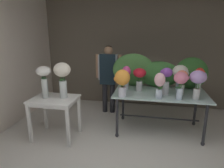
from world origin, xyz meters
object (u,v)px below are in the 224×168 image
at_px(vase_ivory_ranunculus, 180,74).
at_px(vase_cream_lisianthus_tall, 62,75).
at_px(vase_fuchsia_dahlias, 126,76).
at_px(vase_crimson_lilies, 139,76).
at_px(vase_violet_peonies, 166,79).
at_px(vase_coral_roses, 182,80).
at_px(vase_scarlet_stock, 199,77).
at_px(vase_blush_carnations, 159,84).
at_px(vase_sunset_hydrangea, 122,80).
at_px(side_table_white, 54,103).
at_px(vase_rosy_anemones, 181,82).
at_px(vase_lilac_tulips, 198,80).
at_px(florist, 108,72).
at_px(display_table_glass, 160,98).
at_px(vase_white_roses_tall, 44,78).

height_order(vase_ivory_ranunculus, vase_cream_lisianthus_tall, vase_cream_lisianthus_tall).
bearing_deg(vase_fuchsia_dahlias, vase_crimson_lilies, -15.09).
xyz_separation_m(vase_crimson_lilies, vase_violet_peonies, (0.48, -0.13, 0.00)).
distance_m(vase_coral_roses, vase_scarlet_stock, 0.44).
xyz_separation_m(vase_blush_carnations, vase_sunset_hydrangea, (-0.63, -0.06, 0.04)).
distance_m(vase_coral_roses, vase_fuchsia_dahlias, 1.03).
distance_m(side_table_white, vase_cream_lisianthus_tall, 0.54).
relative_size(vase_blush_carnations, vase_rosy_anemones, 0.94).
height_order(vase_rosy_anemones, vase_sunset_hydrangea, vase_sunset_hydrangea).
bearing_deg(vase_lilac_tulips, vase_scarlet_stock, 75.13).
height_order(florist, vase_blush_carnations, florist).
bearing_deg(side_table_white, vase_cream_lisianthus_tall, 21.24).
xyz_separation_m(display_table_glass, vase_ivory_ranunculus, (0.36, 0.21, 0.45)).
height_order(vase_scarlet_stock, vase_cream_lisianthus_tall, vase_cream_lisianthus_tall).
distance_m(vase_white_roses_tall, vase_cream_lisianthus_tall, 0.33).
bearing_deg(vase_crimson_lilies, vase_cream_lisianthus_tall, -156.11).
distance_m(vase_blush_carnations, vase_scarlet_stock, 0.92).
height_order(florist, vase_coral_roses, florist).
height_order(vase_ivory_ranunculus, vase_rosy_anemones, vase_ivory_ranunculus).
distance_m(florist, vase_crimson_lilies, 1.05).
relative_size(vase_lilac_tulips, vase_white_roses_tall, 0.88).
bearing_deg(vase_lilac_tulips, vase_white_roses_tall, -172.59).
xyz_separation_m(vase_crimson_lilies, vase_white_roses_tall, (-1.61, -0.64, 0.05)).
bearing_deg(vase_ivory_ranunculus, side_table_white, -159.52).
bearing_deg(vase_sunset_hydrangea, vase_violet_peonies, 20.79).
distance_m(florist, vase_cream_lisianthus_tall, 1.41).
bearing_deg(vase_scarlet_stock, vase_crimson_lilies, -170.38).
relative_size(vase_rosy_anemones, vase_sunset_hydrangea, 0.97).
height_order(display_table_glass, vase_scarlet_stock, vase_scarlet_stock).
distance_m(florist, vase_ivory_ranunculus, 1.62).
height_order(side_table_white, vase_crimson_lilies, vase_crimson_lilies).
bearing_deg(vase_blush_carnations, vase_coral_roses, 35.02).
xyz_separation_m(vase_ivory_ranunculus, vase_cream_lisianthus_tall, (-2.06, -0.77, 0.05)).
distance_m(vase_scarlet_stock, vase_cream_lisianthus_tall, 2.52).
xyz_separation_m(florist, vase_cream_lisianthus_tall, (-0.54, -1.29, 0.19)).
bearing_deg(vase_lilac_tulips, vase_fuchsia_dahlias, 163.43).
height_order(vase_blush_carnations, vase_white_roses_tall, vase_white_roses_tall).
relative_size(florist, vase_violet_peonies, 3.26).
xyz_separation_m(vase_violet_peonies, vase_white_roses_tall, (-2.09, -0.51, 0.04)).
bearing_deg(vase_violet_peonies, vase_cream_lisianthus_tall, -165.89).
xyz_separation_m(display_table_glass, vase_fuchsia_dahlias, (-0.66, 0.09, 0.39)).
xyz_separation_m(vase_fuchsia_dahlias, vase_cream_lisianthus_tall, (-1.04, -0.64, 0.11)).
height_order(vase_coral_roses, vase_blush_carnations, vase_coral_roses).
distance_m(side_table_white, vase_rosy_anemones, 2.22).
xyz_separation_m(vase_scarlet_stock, vase_white_roses_tall, (-2.72, -0.82, 0.06)).
distance_m(florist, vase_lilac_tulips, 2.02).
height_order(vase_crimson_lilies, vase_fuchsia_dahlias, vase_fuchsia_dahlias).
bearing_deg(vase_crimson_lilies, vase_lilac_tulips, -16.96).
distance_m(display_table_glass, vase_sunset_hydrangea, 0.88).
xyz_separation_m(vase_blush_carnations, vase_cream_lisianthus_tall, (-1.66, -0.22, 0.12)).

